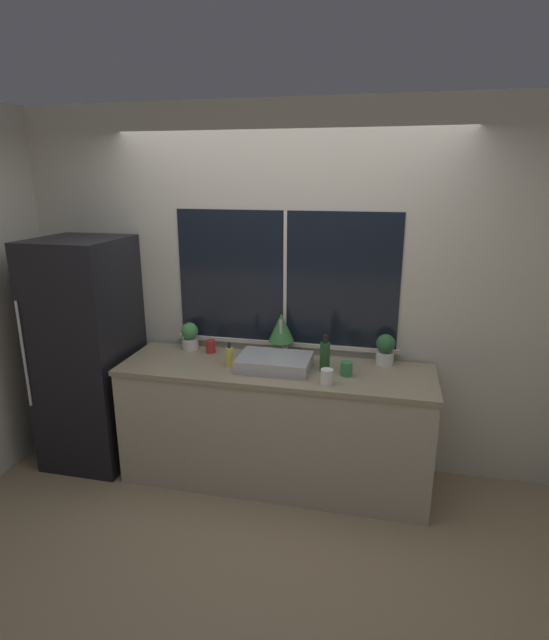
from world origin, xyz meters
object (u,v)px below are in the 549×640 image
(refrigerator, at_px, (89,353))
(soap_bottle, at_px, (229,356))
(mug_green, at_px, (346,369))
(mug_white, at_px, (327,377))
(sink, at_px, (274,362))
(bottle_tall, at_px, (325,356))
(potted_plant_left, at_px, (190,336))
(mug_red, at_px, (211,347))
(potted_plant_right, at_px, (385,349))
(potted_plant_center, at_px, (281,330))

(refrigerator, height_order, soap_bottle, refrigerator)
(mug_green, bearing_deg, mug_white, -120.88)
(refrigerator, xyz_separation_m, sink, (1.47, -0.02, 0.06))
(refrigerator, distance_m, mug_white, 1.88)
(refrigerator, bearing_deg, soap_bottle, -2.42)
(sink, relative_size, bottle_tall, 1.94)
(bottle_tall, xyz_separation_m, mug_white, (0.04, -0.24, -0.06))
(refrigerator, relative_size, potted_plant_left, 8.29)
(bottle_tall, height_order, mug_red, bottle_tall)
(sink, relative_size, mug_green, 5.24)
(mug_red, bearing_deg, potted_plant_left, 165.51)
(potted_plant_left, bearing_deg, soap_bottle, -34.75)
(potted_plant_right, distance_m, mug_green, 0.37)
(soap_bottle, relative_size, bottle_tall, 0.68)
(soap_bottle, bearing_deg, sink, 5.98)
(soap_bottle, height_order, bottle_tall, bottle_tall)
(sink, bearing_deg, refrigerator, 179.38)
(sink, bearing_deg, potted_plant_center, 90.20)
(bottle_tall, bearing_deg, potted_plant_right, 28.25)
(potted_plant_left, distance_m, potted_plant_right, 1.48)
(refrigerator, xyz_separation_m, mug_green, (1.97, -0.03, 0.06))
(bottle_tall, bearing_deg, refrigerator, -179.36)
(sink, distance_m, potted_plant_left, 0.77)
(bottle_tall, relative_size, mug_white, 2.50)
(potted_plant_right, xyz_separation_m, soap_bottle, (-1.07, -0.29, -0.04))
(potted_plant_right, bearing_deg, refrigerator, -173.90)
(sink, height_order, mug_white, sink)
(refrigerator, height_order, potted_plant_right, refrigerator)
(bottle_tall, height_order, mug_green, bottle_tall)
(bottle_tall, distance_m, mug_green, 0.17)
(potted_plant_left, bearing_deg, mug_white, -22.00)
(potted_plant_center, bearing_deg, bottle_tall, -31.60)
(potted_plant_center, bearing_deg, soap_bottle, -137.59)
(potted_plant_center, height_order, bottle_tall, potted_plant_center)
(refrigerator, relative_size, potted_plant_center, 5.33)
(mug_green, bearing_deg, potted_plant_center, 151.97)
(sink, height_order, potted_plant_center, potted_plant_center)
(sink, height_order, mug_red, sink)
(potted_plant_right, distance_m, mug_white, 0.58)
(soap_bottle, distance_m, mug_green, 0.82)
(refrigerator, bearing_deg, potted_plant_right, 6.10)
(bottle_tall, xyz_separation_m, mug_green, (0.15, -0.05, -0.06))
(potted_plant_right, bearing_deg, bottle_tall, -151.75)
(refrigerator, xyz_separation_m, soap_bottle, (1.15, -0.05, 0.08))
(potted_plant_left, bearing_deg, potted_plant_center, 0.00)
(mug_red, bearing_deg, soap_bottle, -46.43)
(refrigerator, height_order, mug_green, refrigerator)
(soap_bottle, height_order, mug_green, soap_bottle)
(potted_plant_center, relative_size, bottle_tall, 1.27)
(refrigerator, relative_size, mug_red, 18.05)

